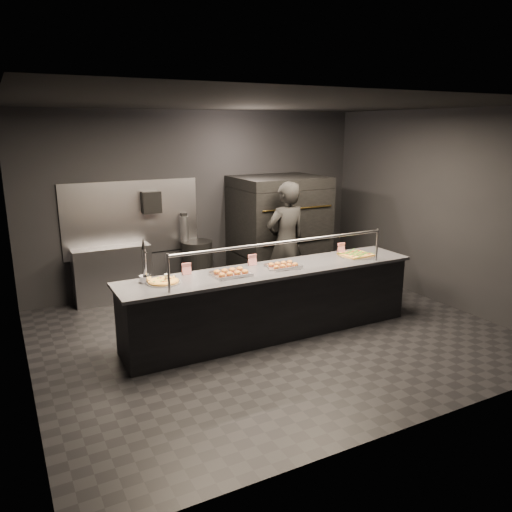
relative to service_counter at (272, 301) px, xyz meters
name	(u,v)px	position (x,y,z in m)	size (l,w,h in m)	color
room	(269,225)	(-0.02, 0.05, 1.03)	(6.04, 6.00, 3.00)	black
service_counter	(272,301)	(0.00, 0.00, 0.00)	(4.10, 0.78, 1.37)	black
pizza_oven	(278,231)	(1.20, 1.90, 0.50)	(1.50, 1.23, 1.91)	black
prep_shelf	(113,274)	(-1.60, 2.32, -0.01)	(1.20, 0.35, 0.90)	#99999E
towel_dispenser	(151,202)	(-0.90, 2.39, 1.09)	(0.30, 0.20, 0.35)	black
fire_extinguisher	(184,229)	(-0.35, 2.40, 0.60)	(0.14, 0.14, 0.51)	#B2B2B7
beer_tap	(145,270)	(-1.64, 0.20, 0.61)	(0.14, 0.20, 0.55)	silver
round_pizza	(164,282)	(-1.45, 0.07, 0.47)	(0.42, 0.42, 0.03)	silver
slider_tray_a	(231,273)	(-0.60, -0.01, 0.48)	(0.50, 0.39, 0.07)	silver
slider_tray_b	(283,266)	(0.16, -0.01, 0.48)	(0.49, 0.42, 0.07)	silver
square_pizza	(356,255)	(1.40, 0.02, 0.47)	(0.52, 0.52, 0.05)	silver
condiment_jar	(169,278)	(-1.37, 0.10, 0.50)	(0.15, 0.06, 0.10)	silver
tent_cards	(264,258)	(0.03, 0.28, 0.53)	(2.54, 0.04, 0.15)	white
trash_bin	(198,266)	(-0.20, 2.22, -0.03)	(0.52, 0.52, 0.86)	black
worker	(286,243)	(0.84, 1.05, 0.50)	(0.70, 0.46, 1.92)	black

